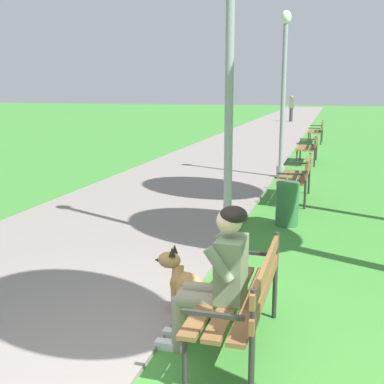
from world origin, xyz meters
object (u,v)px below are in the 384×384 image
lamp_post_near (230,66)px  pedestrian_distant (291,109)px  park_bench_near (244,293)px  park_bench_mid (298,174)px  park_bench_far (309,146)px  park_bench_furthest (317,130)px  dog_shepherd (193,292)px  person_seated_on_near_bench (218,273)px  lamp_post_mid (283,94)px  litter_bin (287,204)px

lamp_post_near → pedestrian_distant: 26.26m
park_bench_near → park_bench_mid: (0.01, 5.95, 0.00)m
park_bench_far → park_bench_near: bearing=-89.8°
park_bench_mid → park_bench_furthest: bearing=90.1°
park_bench_near → dog_shepherd: park_bench_near is taller
park_bench_far → dog_shepherd: size_ratio=1.80×
park_bench_furthest → dog_shepherd: (-0.55, -16.19, -0.25)m
park_bench_furthest → person_seated_on_near_bench: size_ratio=1.20×
lamp_post_mid → litter_bin: lamp_post_mid is taller
dog_shepherd → lamp_post_near: size_ratio=0.18×
dog_shepherd → pedestrian_distant: (-1.50, 28.22, 0.58)m
park_bench_near → litter_bin: size_ratio=2.14×
park_bench_near → pedestrian_distant: pedestrian_distant is taller
person_seated_on_near_bench → park_bench_mid: bearing=87.9°
person_seated_on_near_bench → litter_bin: bearing=87.3°
lamp_post_mid → litter_bin: bearing=-82.6°
lamp_post_near → litter_bin: 2.65m
park_bench_mid → pedestrian_distant: (-2.07, 22.76, 0.33)m
park_bench_far → pedestrian_distant: bearing=96.5°
park_bench_mid → litter_bin: size_ratio=2.14×
park_bench_furthest → dog_shepherd: bearing=-91.9°
lamp_post_near → park_bench_near: bearing=-75.2°
lamp_post_near → lamp_post_mid: 5.76m
park_bench_near → litter_bin: park_bench_near is taller
park_bench_far → pedestrian_distant: (-2.03, 17.70, 0.33)m
lamp_post_near → person_seated_on_near_bench: bearing=-79.8°
pedestrian_distant → person_seated_on_near_bench: bearing=-86.3°
pedestrian_distant → lamp_post_mid: bearing=-85.8°
lamp_post_near → pedestrian_distant: lamp_post_near is taller
park_bench_furthest → pedestrian_distant: bearing=99.7°
person_seated_on_near_bench → litter_bin: person_seated_on_near_bench is taller
park_bench_mid → park_bench_furthest: (-0.03, 10.73, 0.00)m
person_seated_on_near_bench → dog_shepherd: bearing=124.0°
lamp_post_near → park_bench_mid: bearing=78.7°
park_bench_furthest → person_seated_on_near_bench: (-0.19, -16.72, 0.17)m
park_bench_near → park_bench_furthest: size_ratio=1.00×
park_bench_mid → lamp_post_near: size_ratio=0.32×
person_seated_on_near_bench → dog_shepherd: (-0.35, 0.53, -0.42)m
lamp_post_near → litter_bin: bearing=66.6°
park_bench_mid → lamp_post_mid: size_ratio=0.39×
person_seated_on_near_bench → pedestrian_distant: pedestrian_distant is taller
lamp_post_near → litter_bin: size_ratio=6.71×
park_bench_mid → lamp_post_near: 3.97m
park_bench_mid → park_bench_far: size_ratio=1.00×
park_bench_near → litter_bin: 4.05m
park_bench_far → pedestrian_distant: pedestrian_distant is taller
park_bench_mid → lamp_post_mid: lamp_post_mid is taller
park_bench_mid → park_bench_far: 5.06m
park_bench_near → park_bench_far: same height
park_bench_furthest → lamp_post_near: lamp_post_near is taller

